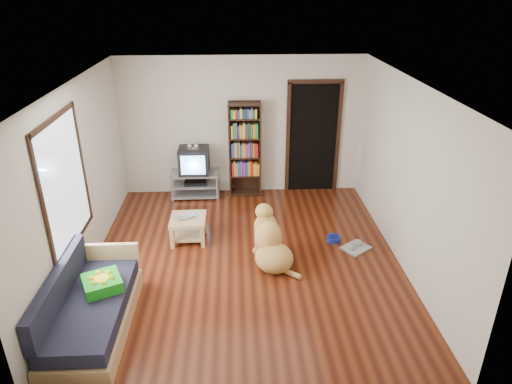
{
  "coord_description": "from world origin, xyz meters",
  "views": [
    {
      "loc": [
        -0.13,
        -5.74,
        3.76
      ],
      "look_at": [
        0.17,
        0.44,
        0.9
      ],
      "focal_mm": 32.0,
      "sensor_mm": 36.0,
      "label": 1
    }
  ],
  "objects_px": {
    "tv_stand": "(195,183)",
    "dog": "(270,243)",
    "sofa": "(90,310)",
    "coffee_table": "(188,225)",
    "green_cushion": "(102,283)",
    "bookshelf": "(245,145)",
    "crt_tv": "(194,160)",
    "grey_rag": "(356,248)",
    "laptop": "(188,218)",
    "dog_bowl": "(333,239)"
  },
  "relations": [
    {
      "from": "bookshelf",
      "to": "sofa",
      "type": "xyz_separation_m",
      "value": [
        -1.92,
        -3.72,
        -0.74
      ]
    },
    {
      "from": "tv_stand",
      "to": "grey_rag",
      "type": "bearing_deg",
      "value": -37.91
    },
    {
      "from": "coffee_table",
      "to": "crt_tv",
      "type": "bearing_deg",
      "value": 90.27
    },
    {
      "from": "laptop",
      "to": "dog",
      "type": "xyz_separation_m",
      "value": [
        1.24,
        -0.67,
        -0.09
      ]
    },
    {
      "from": "grey_rag",
      "to": "laptop",
      "type": "bearing_deg",
      "value": 172.11
    },
    {
      "from": "dog_bowl",
      "to": "coffee_table",
      "type": "bearing_deg",
      "value": 176.51
    },
    {
      "from": "dog_bowl",
      "to": "tv_stand",
      "type": "xyz_separation_m",
      "value": [
        -2.31,
        1.78,
        0.23
      ]
    },
    {
      "from": "crt_tv",
      "to": "tv_stand",
      "type": "bearing_deg",
      "value": -90.0
    },
    {
      "from": "green_cushion",
      "to": "bookshelf",
      "type": "height_order",
      "value": "bookshelf"
    },
    {
      "from": "grey_rag",
      "to": "tv_stand",
      "type": "height_order",
      "value": "tv_stand"
    },
    {
      "from": "green_cushion",
      "to": "tv_stand",
      "type": "bearing_deg",
      "value": 50.96
    },
    {
      "from": "sofa",
      "to": "dog",
      "type": "bearing_deg",
      "value": 30.22
    },
    {
      "from": "green_cushion",
      "to": "coffee_table",
      "type": "height_order",
      "value": "green_cushion"
    },
    {
      "from": "bookshelf",
      "to": "dog_bowl",
      "type": "bearing_deg",
      "value": -54.08
    },
    {
      "from": "crt_tv",
      "to": "coffee_table",
      "type": "relative_size",
      "value": 1.05
    },
    {
      "from": "laptop",
      "to": "grey_rag",
      "type": "height_order",
      "value": "laptop"
    },
    {
      "from": "green_cushion",
      "to": "dog",
      "type": "distance_m",
      "value": 2.37
    },
    {
      "from": "grey_rag",
      "to": "tv_stand",
      "type": "bearing_deg",
      "value": 142.09
    },
    {
      "from": "tv_stand",
      "to": "dog_bowl",
      "type": "bearing_deg",
      "value": -37.65
    },
    {
      "from": "green_cushion",
      "to": "laptop",
      "type": "bearing_deg",
      "value": 38.86
    },
    {
      "from": "green_cushion",
      "to": "tv_stand",
      "type": "relative_size",
      "value": 0.47
    },
    {
      "from": "tv_stand",
      "to": "sofa",
      "type": "distance_m",
      "value": 3.76
    },
    {
      "from": "tv_stand",
      "to": "dog",
      "type": "distance_m",
      "value": 2.65
    },
    {
      "from": "tv_stand",
      "to": "bookshelf",
      "type": "distance_m",
      "value": 1.2
    },
    {
      "from": "sofa",
      "to": "coffee_table",
      "type": "height_order",
      "value": "sofa"
    },
    {
      "from": "tv_stand",
      "to": "dog",
      "type": "xyz_separation_m",
      "value": [
        1.25,
        -2.34,
        0.05
      ]
    },
    {
      "from": "dog_bowl",
      "to": "tv_stand",
      "type": "relative_size",
      "value": 0.24
    },
    {
      "from": "bookshelf",
      "to": "green_cushion",
      "type": "bearing_deg",
      "value": -117.08
    },
    {
      "from": "dog_bowl",
      "to": "crt_tv",
      "type": "xyz_separation_m",
      "value": [
        -2.31,
        1.8,
        0.7
      ]
    },
    {
      "from": "dog_bowl",
      "to": "grey_rag",
      "type": "height_order",
      "value": "dog_bowl"
    },
    {
      "from": "laptop",
      "to": "bookshelf",
      "type": "xyz_separation_m",
      "value": [
        0.94,
        1.76,
        0.59
      ]
    },
    {
      "from": "grey_rag",
      "to": "sofa",
      "type": "bearing_deg",
      "value": -155.92
    },
    {
      "from": "green_cushion",
      "to": "dog",
      "type": "height_order",
      "value": "dog"
    },
    {
      "from": "laptop",
      "to": "dog_bowl",
      "type": "relative_size",
      "value": 1.45
    },
    {
      "from": "green_cushion",
      "to": "bookshelf",
      "type": "xyz_separation_m",
      "value": [
        1.8,
        3.52,
        0.51
      ]
    },
    {
      "from": "laptop",
      "to": "crt_tv",
      "type": "bearing_deg",
      "value": 60.06
    },
    {
      "from": "dog",
      "to": "grey_rag",
      "type": "bearing_deg",
      "value": 12.69
    },
    {
      "from": "green_cushion",
      "to": "dog_bowl",
      "type": "relative_size",
      "value": 1.93
    },
    {
      "from": "green_cushion",
      "to": "bookshelf",
      "type": "relative_size",
      "value": 0.24
    },
    {
      "from": "bookshelf",
      "to": "coffee_table",
      "type": "height_order",
      "value": "bookshelf"
    },
    {
      "from": "sofa",
      "to": "laptop",
      "type": "bearing_deg",
      "value": 63.41
    },
    {
      "from": "crt_tv",
      "to": "dog",
      "type": "relative_size",
      "value": 0.59
    },
    {
      "from": "tv_stand",
      "to": "crt_tv",
      "type": "relative_size",
      "value": 1.55
    },
    {
      "from": "dog",
      "to": "sofa",
      "type": "bearing_deg",
      "value": -149.78
    },
    {
      "from": "dog_bowl",
      "to": "sofa",
      "type": "distance_m",
      "value": 3.77
    },
    {
      "from": "grey_rag",
      "to": "bookshelf",
      "type": "relative_size",
      "value": 0.22
    },
    {
      "from": "green_cushion",
      "to": "dog",
      "type": "relative_size",
      "value": 0.43
    },
    {
      "from": "tv_stand",
      "to": "crt_tv",
      "type": "distance_m",
      "value": 0.47
    },
    {
      "from": "dog_bowl",
      "to": "crt_tv",
      "type": "height_order",
      "value": "crt_tv"
    },
    {
      "from": "grey_rag",
      "to": "coffee_table",
      "type": "xyz_separation_m",
      "value": [
        -2.6,
        0.39,
        0.27
      ]
    }
  ]
}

